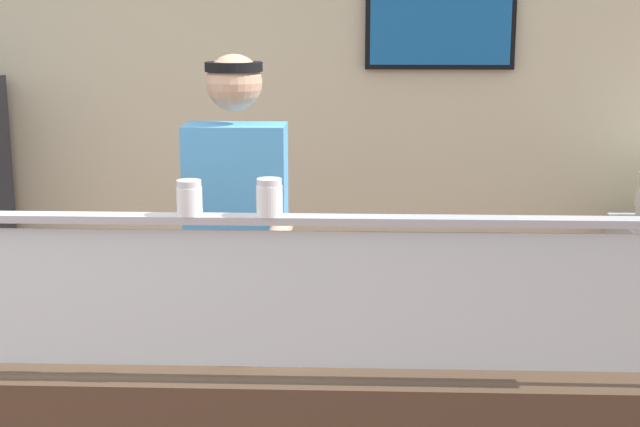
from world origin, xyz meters
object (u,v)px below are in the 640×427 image
pizza_server (246,327)px  parmesan_shaker (189,200)px  pepper_flake_shaker (269,200)px  worker_figure (238,253)px  pizza_tray (242,332)px

pizza_server → parmesan_shaker: size_ratio=3.11×
parmesan_shaker → pepper_flake_shaker: 0.20m
pizza_server → pepper_flake_shaker: size_ratio=2.93×
pepper_flake_shaker → worker_figure: (-0.23, 1.11, -0.43)m
parmesan_shaker → pizza_tray: bearing=75.4°
pizza_tray → parmesan_shaker: (-0.09, -0.33, 0.47)m
pepper_flake_shaker → pizza_tray: bearing=109.9°
pizza_tray → pepper_flake_shaker: 0.59m
pizza_tray → parmesan_shaker: bearing=-104.6°
pizza_server → worker_figure: 0.81m
parmesan_shaker → pepper_flake_shaker: pepper_flake_shaker is taller
pizza_tray → worker_figure: worker_figure is taller
worker_figure → parmesan_shaker: bearing=-88.7°
pizza_server → pizza_tray: bearing=109.2°
pepper_flake_shaker → worker_figure: worker_figure is taller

